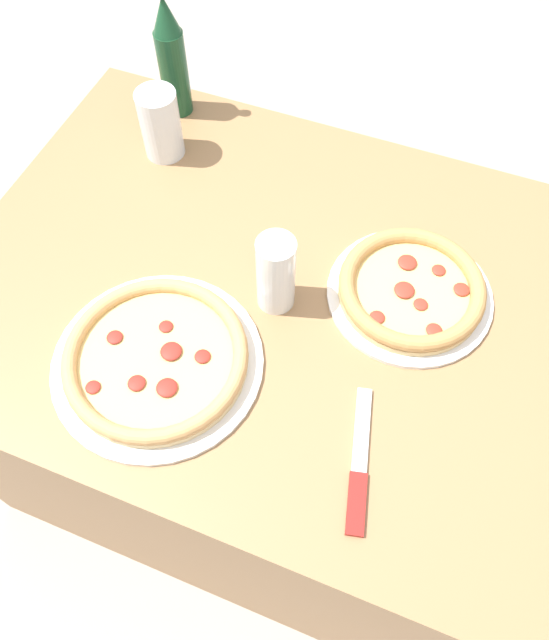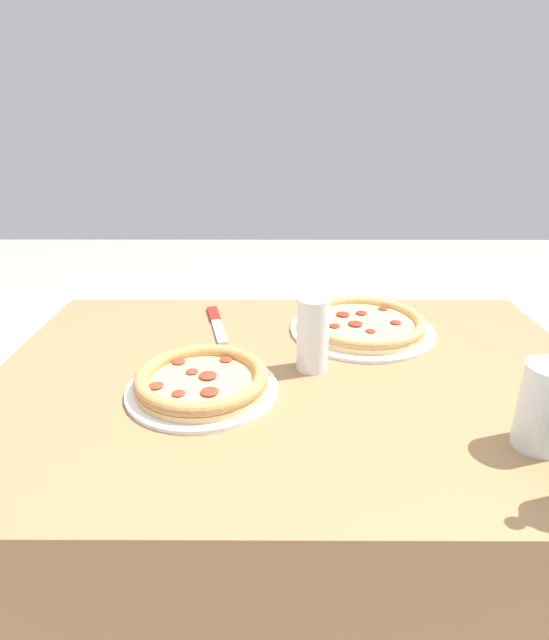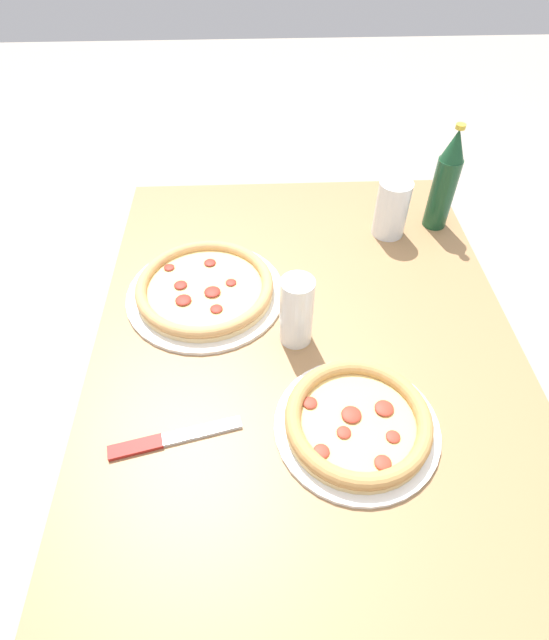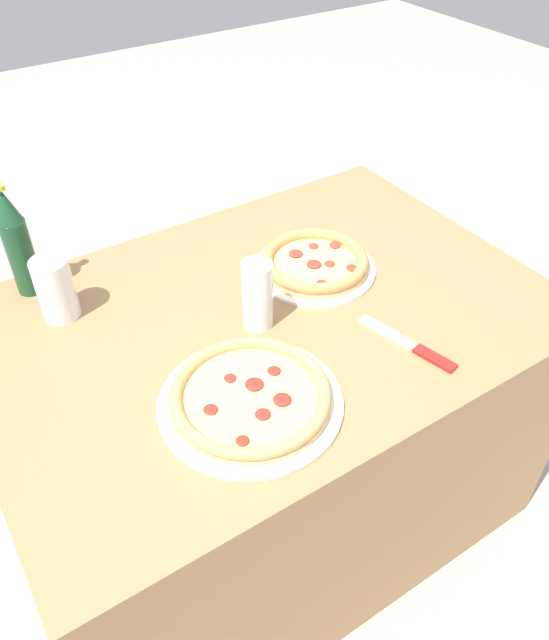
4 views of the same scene
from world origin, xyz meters
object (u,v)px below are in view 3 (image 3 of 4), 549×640
object	(u,v)px
pizza_salami	(205,289)
glass_orange_juice	(391,211)
pizza_pepperoni	(358,422)
glass_lemonade	(296,314)
beer_bottle	(445,181)
knife	(169,439)

from	to	relation	value
pizza_salami	glass_orange_juice	size ratio (longest dim) A/B	2.44
pizza_salami	pizza_pepperoni	distance (m)	0.43
glass_lemonade	beer_bottle	distance (m)	0.52
pizza_salami	glass_lemonade	size ratio (longest dim) A/B	2.25
pizza_pepperoni	beer_bottle	distance (m)	0.64
glass_orange_juice	glass_lemonade	distance (m)	0.41
pizza_salami	beer_bottle	bearing A→B (deg)	112.64
beer_bottle	glass_lemonade	bearing A→B (deg)	-45.84
knife	beer_bottle	bearing A→B (deg)	134.08
glass_orange_juice	beer_bottle	distance (m)	0.14
glass_lemonade	beer_bottle	size ratio (longest dim) A/B	0.58
pizza_salami	beer_bottle	distance (m)	0.61
beer_bottle	knife	bearing A→B (deg)	-45.92
glass_orange_juice	pizza_salami	bearing A→B (deg)	-64.89
glass_orange_juice	knife	world-z (taller)	glass_orange_juice
pizza_pepperoni	knife	distance (m)	0.31
pizza_salami	knife	size ratio (longest dim) A/B	1.52
pizza_salami	beer_bottle	xyz separation A→B (m)	(-0.23, 0.55, 0.10)
glass_orange_juice	glass_lemonade	world-z (taller)	glass_lemonade
glass_lemonade	knife	distance (m)	0.32
pizza_pepperoni	glass_lemonade	xyz separation A→B (m)	(-0.21, -0.09, 0.05)
pizza_pepperoni	glass_lemonade	distance (m)	0.23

